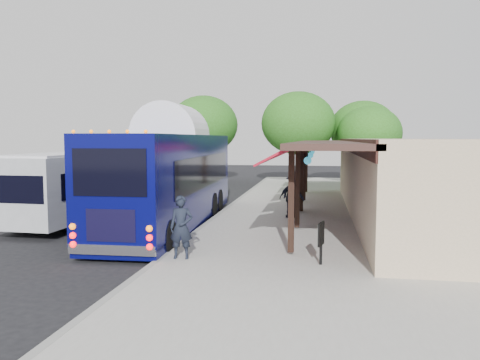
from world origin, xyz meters
The scene contains 15 objects.
ground centered at (0.00, 0.00, 0.00)m, with size 90.00×90.00×0.00m, color black.
sidewalk centered at (5.00, 4.00, 0.07)m, with size 10.00×40.00×0.15m, color #9E9B93.
curb centered at (0.05, 4.00, 0.07)m, with size 0.20×40.00×0.16m, color gray.
station_shelter centered at (8.38, 4.00, 1.85)m, with size 8.15×20.00×3.60m.
coach_bus centered at (-1.45, 0.74, 2.17)m, with size 3.08×12.71×4.04m.
city_bus centered at (-5.63, 2.38, 1.67)m, with size 2.84×11.32×3.02m.
ped_a centered at (0.68, -5.00, 1.07)m, with size 0.67×0.44×1.83m, color black.
ped_b centered at (3.40, 4.85, 1.10)m, with size 0.93×0.72×1.90m, color black.
ped_c centered at (3.40, 2.53, 1.04)m, with size 1.04×0.43×1.77m, color black.
ped_d centered at (3.40, 4.15, 1.07)m, with size 1.19×0.68×1.84m, color black.
sign_board centered at (4.66, -5.00, 0.95)m, with size 0.19×0.53×1.18m.
tree_left centered at (2.97, 17.83, 4.76)m, with size 5.57×5.57×7.14m.
tree_mid centered at (7.89, 19.72, 4.36)m, with size 5.10×5.10×6.54m.
tree_right centered at (8.19, 17.70, 4.00)m, with size 4.69×4.69×6.00m.
tree_far centered at (-4.62, 18.93, 4.70)m, with size 5.50×5.50×7.05m.
Camera 1 is at (4.58, -17.84, 3.63)m, focal length 35.00 mm.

